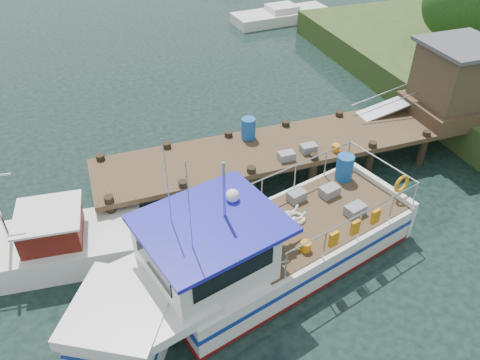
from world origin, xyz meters
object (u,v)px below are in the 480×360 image
object	(u,v)px
work_boat	(29,249)
moored_c	(282,15)
dock	(401,104)
lobster_boat	(248,256)

from	to	relation	value
work_boat	moored_c	world-z (taller)	work_boat
dock	work_boat	distance (m)	14.91
dock	lobster_boat	world-z (taller)	lobster_boat
work_boat	lobster_boat	bearing A→B (deg)	-19.14
moored_c	work_boat	bearing A→B (deg)	-126.25
dock	moored_c	distance (m)	17.88
work_boat	moored_c	xyz separation A→B (m)	(17.18, 19.48, -0.22)
lobster_boat	work_boat	size ratio (longest dim) A/B	1.49
dock	lobster_boat	xyz separation A→B (m)	(-8.42, -4.79, -1.23)
work_boat	dock	bearing A→B (deg)	13.00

